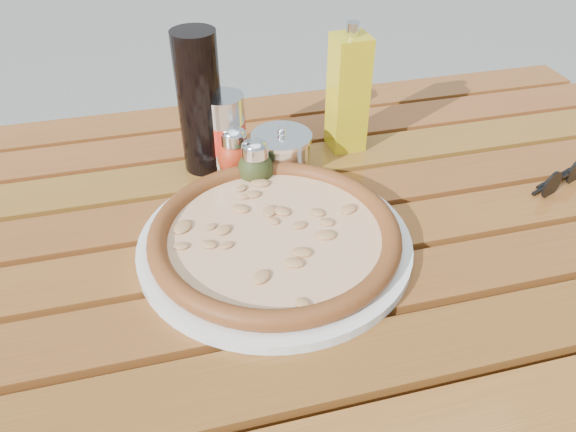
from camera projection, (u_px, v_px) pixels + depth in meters
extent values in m
cube|color=#351A0C|center=(495.00, 227.00, 1.42)|extent=(0.06, 0.06, 0.70)
cube|color=#371A0C|center=(292.00, 270.00, 0.78)|extent=(1.36, 0.86, 0.04)
cube|color=#502A0E|center=(340.00, 370.00, 0.61)|extent=(1.40, 0.09, 0.03)
cube|color=#52280E|center=(313.00, 303.00, 0.69)|extent=(1.40, 0.09, 0.03)
cube|color=#562B0F|center=(292.00, 251.00, 0.76)|extent=(1.40, 0.09, 0.03)
cube|color=#54280E|center=(274.00, 208.00, 0.84)|extent=(1.40, 0.09, 0.03)
cube|color=#58330F|center=(260.00, 172.00, 0.92)|extent=(1.40, 0.09, 0.03)
cube|color=#5A2910|center=(248.00, 142.00, 1.00)|extent=(1.40, 0.09, 0.03)
cube|color=#582A0F|center=(238.00, 117.00, 1.08)|extent=(1.40, 0.09, 0.03)
cylinder|color=silver|center=(275.00, 243.00, 0.74)|extent=(0.37, 0.37, 0.01)
cylinder|color=#FFE0B6|center=(275.00, 236.00, 0.73)|extent=(0.33, 0.33, 0.01)
torus|color=black|center=(275.00, 233.00, 0.73)|extent=(0.35, 0.35, 0.03)
ellipsoid|color=red|center=(235.00, 156.00, 0.87)|extent=(0.07, 0.07, 0.06)
cylinder|color=silver|center=(233.00, 138.00, 0.85)|extent=(0.05, 0.05, 0.02)
ellipsoid|color=white|center=(233.00, 132.00, 0.85)|extent=(0.05, 0.05, 0.02)
ellipsoid|color=#353F19|center=(256.00, 169.00, 0.84)|extent=(0.06, 0.06, 0.06)
cylinder|color=silver|center=(255.00, 150.00, 0.82)|extent=(0.05, 0.05, 0.02)
ellipsoid|color=silver|center=(255.00, 145.00, 0.82)|extent=(0.04, 0.04, 0.02)
cylinder|color=black|center=(200.00, 103.00, 0.84)|extent=(0.08, 0.08, 0.22)
cylinder|color=silver|center=(224.00, 131.00, 0.88)|extent=(0.07, 0.07, 0.12)
cylinder|color=red|center=(225.00, 134.00, 0.88)|extent=(0.07, 0.07, 0.04)
cube|color=gold|center=(348.00, 94.00, 0.90)|extent=(0.06, 0.06, 0.19)
cylinder|color=silver|center=(352.00, 29.00, 0.84)|extent=(0.02, 0.02, 0.02)
cylinder|color=silver|center=(282.00, 153.00, 0.89)|extent=(0.10, 0.10, 0.05)
cylinder|color=white|center=(281.00, 137.00, 0.87)|extent=(0.10, 0.10, 0.01)
sphere|color=silver|center=(281.00, 132.00, 0.87)|extent=(0.02, 0.02, 0.01)
cylinder|color=black|center=(552.00, 185.00, 0.83)|extent=(0.04, 0.02, 0.04)
cylinder|color=black|center=(576.00, 171.00, 0.86)|extent=(0.04, 0.02, 0.04)
cube|color=black|center=(565.00, 176.00, 0.84)|extent=(0.02, 0.01, 0.00)
cube|color=black|center=(551.00, 184.00, 0.86)|extent=(0.09, 0.04, 0.00)
cube|color=black|center=(555.00, 178.00, 0.87)|extent=(0.09, 0.04, 0.00)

